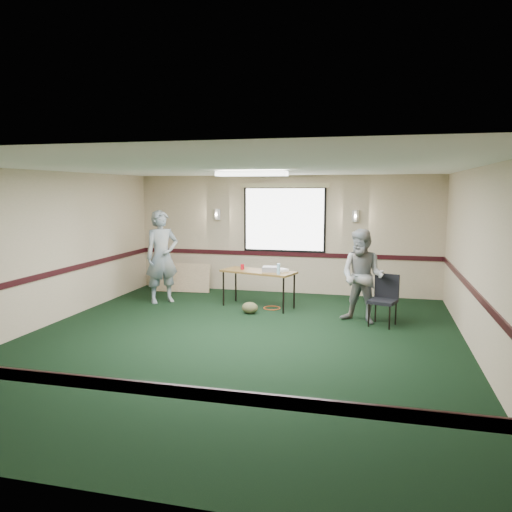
% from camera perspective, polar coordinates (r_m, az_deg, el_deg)
% --- Properties ---
extents(ground, '(8.00, 8.00, 0.00)m').
position_cam_1_polar(ground, '(7.91, -2.31, -9.87)').
color(ground, black).
rests_on(ground, ground).
extents(room_shell, '(8.00, 8.02, 8.00)m').
position_cam_1_polar(room_shell, '(9.63, 1.19, 2.87)').
color(room_shell, tan).
rests_on(room_shell, ground).
extents(folding_table, '(1.60, 0.98, 0.75)m').
position_cam_1_polar(folding_table, '(10.08, 0.27, -2.00)').
color(folding_table, brown).
rests_on(folding_table, ground).
extents(projector, '(0.33, 0.28, 0.10)m').
position_cam_1_polar(projector, '(9.95, 1.66, -1.51)').
color(projector, gray).
rests_on(projector, folding_table).
extents(game_console, '(0.29, 0.28, 0.06)m').
position_cam_1_polar(game_console, '(9.99, 2.99, -1.62)').
color(game_console, white).
rests_on(game_console, folding_table).
extents(red_cup, '(0.07, 0.07, 0.11)m').
position_cam_1_polar(red_cup, '(10.23, -1.57, -1.24)').
color(red_cup, '#B40C16').
rests_on(red_cup, folding_table).
extents(water_bottle, '(0.06, 0.06, 0.21)m').
position_cam_1_polar(water_bottle, '(9.64, 2.58, -1.48)').
color(water_bottle, '#81B9D3').
rests_on(water_bottle, folding_table).
extents(duffel_bag, '(0.35, 0.28, 0.22)m').
position_cam_1_polar(duffel_bag, '(9.66, -0.71, -5.95)').
color(duffel_bag, '#4B482A').
rests_on(duffel_bag, ground).
extents(cable_coil, '(0.39, 0.39, 0.02)m').
position_cam_1_polar(cable_coil, '(10.10, 1.83, -5.95)').
color(cable_coil, '#E4511C').
rests_on(cable_coil, ground).
extents(folded_table, '(1.31, 0.31, 0.67)m').
position_cam_1_polar(folded_table, '(11.78, -8.40, -2.46)').
color(folded_table, '#A18164').
rests_on(folded_table, ground).
extents(conference_chair, '(0.55, 0.56, 0.89)m').
position_cam_1_polar(conference_chair, '(9.09, 14.47, -4.40)').
color(conference_chair, black).
rests_on(conference_chair, ground).
extents(person_left, '(0.83, 0.83, 1.95)m').
position_cam_1_polar(person_left, '(10.66, -10.70, -0.09)').
color(person_left, '#395A7D').
rests_on(person_left, ground).
extents(person_right, '(0.99, 0.88, 1.68)m').
position_cam_1_polar(person_right, '(9.08, 12.06, -2.30)').
color(person_right, '#6E8FAB').
rests_on(person_right, ground).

